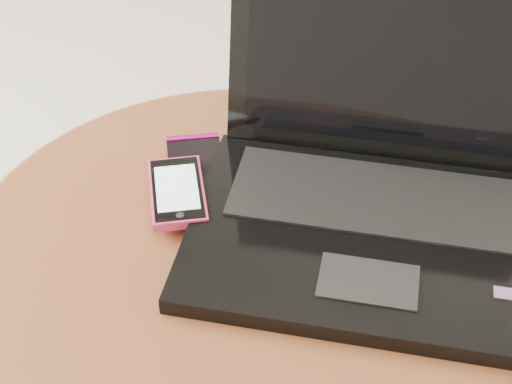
% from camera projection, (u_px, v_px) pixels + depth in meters
% --- Properties ---
extents(table, '(0.60, 0.60, 0.48)m').
position_uv_depth(table, '(242.00, 311.00, 0.87)').
color(table, '#5D2716').
rests_on(table, ground).
extents(laptop, '(0.43, 0.39, 0.24)m').
position_uv_depth(laptop, '(381.00, 185.00, 0.81)').
color(laptop, black).
rests_on(laptop, table).
extents(phone_black, '(0.12, 0.13, 0.01)m').
position_uv_depth(phone_black, '(196.00, 169.00, 0.89)').
color(phone_black, black).
rests_on(phone_black, table).
extents(phone_pink, '(0.11, 0.12, 0.01)m').
position_uv_depth(phone_pink, '(177.00, 192.00, 0.84)').
color(phone_pink, '#D83363').
rests_on(phone_pink, phone_black).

